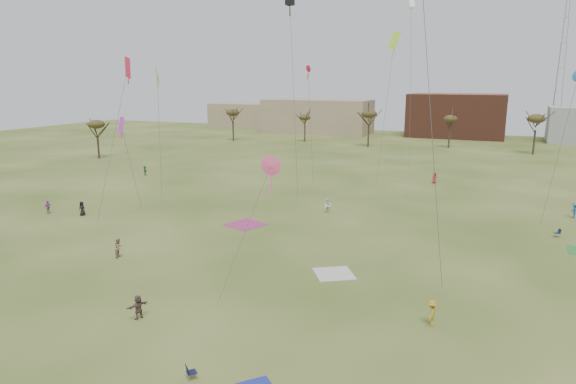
% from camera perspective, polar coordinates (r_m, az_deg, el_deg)
% --- Properties ---
extents(ground, '(260.00, 260.00, 0.00)m').
position_cam_1_polar(ground, '(38.79, -7.23, -11.55)').
color(ground, '#334917').
rests_on(ground, ground).
extents(spectator_fore_b, '(0.87, 1.00, 1.77)m').
position_cam_1_polar(spectator_fore_b, '(48.46, -18.64, -6.02)').
color(spectator_fore_b, '#93745D').
rests_on(spectator_fore_b, ground).
extents(spectator_fore_c, '(1.02, 1.63, 1.68)m').
position_cam_1_polar(spectator_fore_c, '(36.19, -16.62, -12.39)').
color(spectator_fore_c, brown).
rests_on(spectator_fore_c, ground).
extents(flyer_mid_a, '(0.91, 0.66, 1.71)m').
position_cam_1_polar(flyer_mid_a, '(64.66, -22.32, -1.73)').
color(flyer_mid_a, black).
rests_on(flyer_mid_a, ground).
extents(flyer_mid_b, '(0.72, 1.16, 1.74)m').
position_cam_1_polar(flyer_mid_b, '(35.12, 15.96, -13.07)').
color(flyer_mid_b, '#AF8820').
rests_on(flyer_mid_b, ground).
extents(spectator_mid_d, '(0.46, 0.96, 1.59)m').
position_cam_1_polar(spectator_mid_d, '(67.33, -25.58, -1.55)').
color(spectator_mid_d, purple).
rests_on(spectator_mid_d, ground).
extents(spectator_mid_e, '(0.99, 0.84, 1.81)m').
position_cam_1_polar(spectator_mid_e, '(61.11, 4.55, -1.56)').
color(spectator_mid_e, white).
rests_on(spectator_mid_e, ground).
extents(flyer_far_a, '(1.38, 1.34, 1.57)m').
position_cam_1_polar(flyer_far_a, '(88.67, -15.91, 2.36)').
color(flyer_far_a, '#287938').
rests_on(flyer_far_a, ground).
extents(flyer_far_b, '(0.99, 0.88, 1.70)m').
position_cam_1_polar(flyer_far_b, '(81.67, 16.29, 1.53)').
color(flyer_far_b, red).
rests_on(flyer_far_b, ground).
extents(flyer_far_c, '(0.92, 1.28, 1.79)m').
position_cam_1_polar(flyer_far_c, '(67.64, 29.69, -1.82)').
color(flyer_far_c, '#206197').
rests_on(flyer_far_c, ground).
extents(blanket_cream, '(4.25, 4.25, 0.03)m').
position_cam_1_polar(blanket_cream, '(42.62, 5.24, -9.21)').
color(blanket_cream, silver).
rests_on(blanket_cream, ground).
extents(blanket_plum, '(4.75, 4.75, 0.03)m').
position_cam_1_polar(blanket_plum, '(56.45, -4.84, -3.70)').
color(blanket_plum, '#A9346E').
rests_on(blanket_plum, ground).
extents(camp_chair_center, '(0.73, 0.74, 0.87)m').
position_cam_1_polar(camp_chair_center, '(29.29, -10.90, -19.69)').
color(camp_chair_center, '#131233').
rests_on(camp_chair_center, ground).
extents(camp_chair_right, '(0.71, 0.69, 0.87)m').
position_cam_1_polar(camp_chair_right, '(58.75, 28.21, -4.29)').
color(camp_chair_right, '#16213D').
rests_on(camp_chair_right, ground).
extents(kites_aloft, '(54.94, 61.03, 27.81)m').
position_cam_1_polar(kites_aloft, '(64.48, 7.69, 17.19)').
color(kites_aloft, red).
rests_on(kites_aloft, ground).
extents(tree_line, '(117.44, 49.32, 8.91)m').
position_cam_1_polar(tree_line, '(111.78, 12.60, 7.82)').
color(tree_line, '#3A2B1E').
rests_on(tree_line, ground).
extents(building_tan, '(32.00, 14.00, 10.00)m').
position_cam_1_polar(building_tan, '(155.16, 3.36, 8.57)').
color(building_tan, '#937F60').
rests_on(building_tan, ground).
extents(building_brick, '(26.00, 16.00, 12.00)m').
position_cam_1_polar(building_brick, '(151.19, 18.57, 8.23)').
color(building_brick, brown).
rests_on(building_brick, ground).
extents(building_tan_west, '(20.00, 12.00, 8.00)m').
position_cam_1_polar(building_tan_west, '(174.02, -5.25, 8.65)').
color(building_tan_west, '#937F60').
rests_on(building_tan_west, ground).
extents(radio_tower, '(1.51, 1.72, 41.00)m').
position_cam_1_polar(radio_tower, '(155.75, 28.49, 12.36)').
color(radio_tower, '#9EA3A8').
rests_on(radio_tower, ground).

